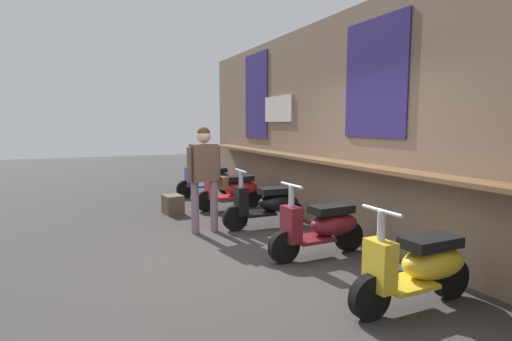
% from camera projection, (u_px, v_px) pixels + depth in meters
% --- Properties ---
extents(ground_plane, '(35.17, 35.17, 0.00)m').
position_uv_depth(ground_plane, '(244.00, 267.00, 4.80)').
color(ground_plane, '#383533').
extents(market_stall_facade, '(12.56, 0.61, 3.32)m').
position_uv_depth(market_stall_facade, '(382.00, 126.00, 5.44)').
color(market_stall_facade, '#7F6651').
rests_on(market_stall_facade, ground_plane).
extents(scooter_blue, '(0.46, 1.40, 0.97)m').
position_uv_depth(scooter_blue, '(210.00, 179.00, 9.44)').
color(scooter_blue, '#233D9E').
rests_on(scooter_blue, ground_plane).
extents(scooter_red, '(0.46, 1.40, 0.97)m').
position_uv_depth(scooter_red, '(234.00, 189.00, 8.04)').
color(scooter_red, red).
rests_on(scooter_red, ground_plane).
extents(scooter_black, '(0.46, 1.40, 0.97)m').
position_uv_depth(scooter_black, '(269.00, 204.00, 6.59)').
color(scooter_black, black).
rests_on(scooter_black, ground_plane).
extents(scooter_maroon, '(0.47, 1.40, 0.97)m').
position_uv_depth(scooter_maroon, '(323.00, 226.00, 5.16)').
color(scooter_maroon, maroon).
rests_on(scooter_maroon, ground_plane).
extents(scooter_yellow, '(0.46, 1.40, 0.97)m').
position_uv_depth(scooter_yellow, '(420.00, 266.00, 3.72)').
color(scooter_yellow, gold).
rests_on(scooter_yellow, ground_plane).
extents(shopper_with_handbag, '(0.34, 0.65, 1.64)m').
position_uv_depth(shopper_with_handbag, '(205.00, 169.00, 6.24)').
color(shopper_with_handbag, gray).
rests_on(shopper_with_handbag, ground_plane).
extents(merchandise_crate, '(0.43, 0.37, 0.35)m').
position_uv_depth(merchandise_crate, '(173.00, 204.00, 7.62)').
color(merchandise_crate, brown).
rests_on(merchandise_crate, ground_plane).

